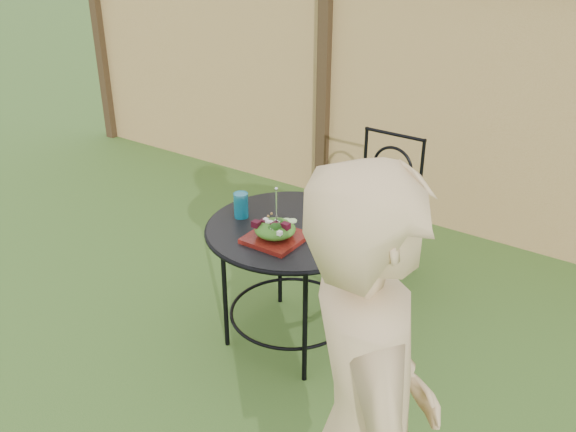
# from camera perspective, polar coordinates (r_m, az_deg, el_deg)

# --- Properties ---
(ground) EXTENTS (60.00, 60.00, 0.00)m
(ground) POSITION_cam_1_polar(r_m,az_deg,el_deg) (3.38, 2.50, -16.28)
(ground) COLOR #264817
(ground) RESTS_ON ground
(fence) EXTENTS (8.00, 0.12, 1.90)m
(fence) POSITION_cam_1_polar(r_m,az_deg,el_deg) (4.69, 17.35, 8.76)
(fence) COLOR tan
(fence) RESTS_ON ground
(patio_table) EXTENTS (0.92, 0.92, 0.72)m
(patio_table) POSITION_cam_1_polar(r_m,az_deg,el_deg) (3.46, 0.30, -2.97)
(patio_table) COLOR black
(patio_table) RESTS_ON ground
(patio_chair) EXTENTS (0.46, 0.46, 0.95)m
(patio_chair) POSITION_cam_1_polar(r_m,az_deg,el_deg) (4.18, 8.13, 0.95)
(patio_chair) COLOR black
(patio_chair) RESTS_ON ground
(salad_plate) EXTENTS (0.27, 0.27, 0.02)m
(salad_plate) POSITION_cam_1_polar(r_m,az_deg,el_deg) (3.26, -1.15, -1.97)
(salad_plate) COLOR #4C0A0B
(salad_plate) RESTS_ON patio_table
(salad) EXTENTS (0.21, 0.21, 0.08)m
(salad) POSITION_cam_1_polar(r_m,az_deg,el_deg) (3.24, -1.16, -1.16)
(salad) COLOR #235614
(salad) RESTS_ON salad_plate
(fork) EXTENTS (0.01, 0.01, 0.18)m
(fork) POSITION_cam_1_polar(r_m,az_deg,el_deg) (3.17, -1.03, 0.86)
(fork) COLOR silver
(fork) RESTS_ON salad
(drinking_glass) EXTENTS (0.08, 0.08, 0.14)m
(drinking_glass) POSITION_cam_1_polar(r_m,az_deg,el_deg) (3.48, -4.20, 0.97)
(drinking_glass) COLOR #0C6F90
(drinking_glass) RESTS_ON patio_table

